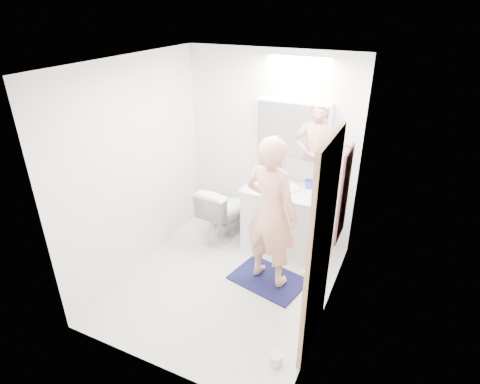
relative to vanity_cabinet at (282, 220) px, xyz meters
The scene contains 23 objects.
floor 1.08m from the vanity_cabinet, 107.01° to the right, with size 2.50×2.50×0.00m, color silver.
ceiling 2.25m from the vanity_cabinet, 107.01° to the right, with size 2.50×2.50×0.00m, color white.
wall_back 0.91m from the vanity_cabinet, 136.00° to the left, with size 2.50×2.50×0.00m, color white.
wall_front 2.38m from the vanity_cabinet, 97.59° to the right, with size 2.50×2.50×0.00m, color white.
wall_left 1.88m from the vanity_cabinet, 145.33° to the right, with size 2.50×2.50×0.00m, color white.
wall_right 1.50m from the vanity_cabinet, 50.17° to the right, with size 2.50×2.50×0.00m, color white.
vanity_cabinet is the anchor object (origin of this frame).
countertop 0.41m from the vanity_cabinet, 90.00° to the right, with size 0.95×0.58×0.04m, color silver.
sink_basin 0.45m from the vanity_cabinet, 90.00° to the left, with size 0.36×0.36×0.03m, color white.
faucet 0.56m from the vanity_cabinet, 90.00° to the left, with size 0.02×0.02×0.16m, color silver.
medicine_cabinet 1.13m from the vanity_cabinet, 88.67° to the left, with size 0.88×0.14×0.70m, color white.
mirror_panel 1.12m from the vanity_cabinet, 87.92° to the left, with size 0.84×0.01×0.66m, color silver.
toilet 0.77m from the vanity_cabinet, behind, with size 0.43×0.75×0.77m, color white.
bath_rug 0.82m from the vanity_cabinet, 81.24° to the right, with size 0.80×0.55×0.02m, color #161947.
person 0.88m from the vanity_cabinet, 81.24° to the right, with size 0.61×0.40×1.68m, color #E19C87.
door 1.65m from the vanity_cabinet, 59.17° to the right, with size 0.04×0.80×2.00m, color #AA8355.
door_knob 1.86m from the vanity_cabinet, 65.24° to the right, with size 0.06×0.06×0.06m, color gold.
towel 1.14m from the vanity_cabinet, 27.93° to the right, with size 0.02×0.42×1.00m, color #131F3C.
towel_hook 1.51m from the vanity_cabinet, 28.33° to the right, with size 0.02×0.02×0.07m, color silver.
soap_bottle_a 0.63m from the vanity_cabinet, 149.52° to the left, with size 0.10×0.10×0.25m, color #CCC584.
soap_bottle_b 0.57m from the vanity_cabinet, 124.39° to the left, with size 0.08×0.08×0.18m, color #5890BE.
toothbrush_cup 0.57m from the vanity_cabinet, 31.21° to the left, with size 0.11×0.11×0.10m, color #4146C4.
toilet_paper_roll 1.87m from the vanity_cabinet, 71.23° to the right, with size 0.11×0.11×0.10m, color white.
Camera 1 is at (1.63, -3.10, 2.89)m, focal length 29.25 mm.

